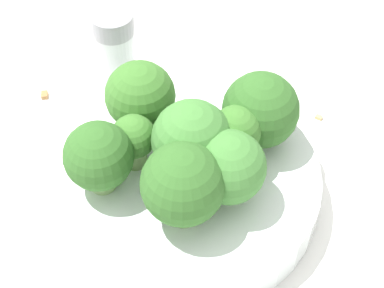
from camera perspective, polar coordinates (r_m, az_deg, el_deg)
ground_plane at (r=0.49m, az=0.00°, el=-4.92°), size 3.00×3.00×0.00m
bowl at (r=0.48m, az=0.00°, el=-3.80°), size 0.19×0.19×0.03m
broccoli_floret_0 at (r=0.45m, az=3.91°, el=0.97°), size 0.04×0.04×0.05m
broccoli_floret_1 at (r=0.46m, az=-5.21°, el=0.43°), size 0.03×0.03×0.04m
broccoli_floret_2 at (r=0.44m, az=-0.34°, el=0.33°), size 0.06×0.06×0.07m
broccoli_floret_3 at (r=0.48m, az=-4.63°, el=4.27°), size 0.05×0.05×0.06m
broccoli_floret_4 at (r=0.44m, az=-8.29°, el=-1.18°), size 0.05×0.05×0.06m
broccoli_floret_5 at (r=0.43m, az=3.27°, el=-2.11°), size 0.05×0.05×0.06m
broccoli_floret_6 at (r=0.42m, az=-0.81°, el=-3.68°), size 0.06×0.06×0.07m
broccoli_floret_7 at (r=0.47m, az=6.11°, el=2.99°), size 0.06×0.06×0.06m
pepper_shaker at (r=0.55m, az=-6.80°, el=8.18°), size 0.04×0.04×0.08m
almond_crumb_0 at (r=0.58m, az=-13.01°, el=4.41°), size 0.01×0.01×0.01m
almond_crumb_1 at (r=0.56m, az=11.23°, el=2.44°), size 0.00×0.01×0.01m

